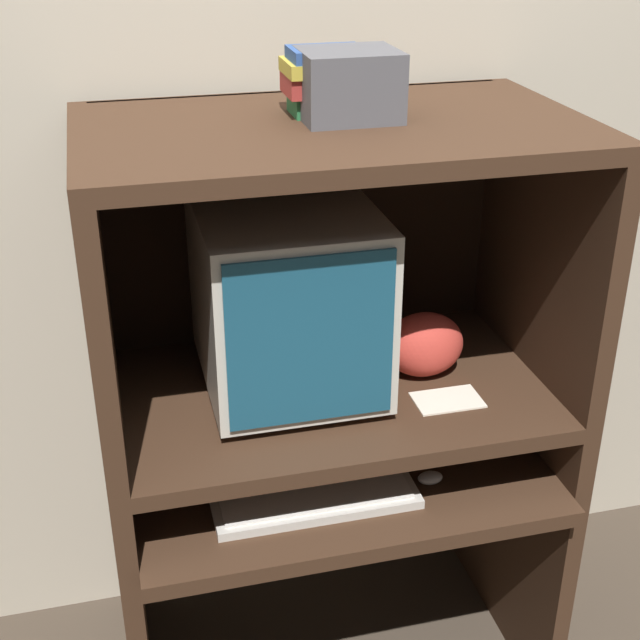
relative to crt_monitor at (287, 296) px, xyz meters
The scene contains 11 objects.
wall_back 0.44m from the crt_monitor, 74.25° to the left, with size 6.00×0.06×2.60m.
desk_base 0.63m from the crt_monitor, 42.47° to the right, with size 1.00×0.65×0.63m.
desk_monitor_shelf 0.27m from the crt_monitor, 21.99° to the right, with size 1.00×0.60×0.18m.
hutch_upper 0.20m from the crt_monitor, ahead, with size 1.00×0.60×0.59m.
crt_monitor is the anchor object (origin of this frame).
keyboard 0.44m from the crt_monitor, 87.67° to the right, with size 0.44×0.14×0.03m.
mouse 0.51m from the crt_monitor, 37.14° to the right, with size 0.06×0.04×0.03m.
snack_bag 0.34m from the crt_monitor, ahead, with size 0.18×0.14×0.15m.
book_stack 0.46m from the crt_monitor, 18.78° to the left, with size 0.16×0.12×0.13m.
paper_card 0.41m from the crt_monitor, 26.94° to the right, with size 0.15×0.09×0.00m.
storage_box 0.46m from the crt_monitor, ahead, with size 0.19×0.16×0.13m.
Camera 1 is at (-0.45, -1.35, 1.82)m, focal length 50.00 mm.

